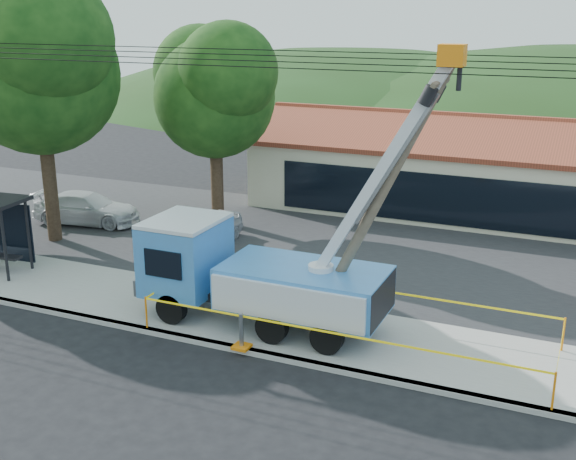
% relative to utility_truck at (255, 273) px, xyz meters
% --- Properties ---
extents(ground, '(120.00, 120.00, 0.00)m').
position_rel_utility_truck_xyz_m(ground, '(0.63, -3.84, -1.75)').
color(ground, black).
rests_on(ground, ground).
extents(curb, '(60.00, 0.25, 0.15)m').
position_rel_utility_truck_xyz_m(curb, '(0.63, -1.74, -1.68)').
color(curb, '#9F9B94').
rests_on(curb, ground).
extents(sidewalk, '(60.00, 4.00, 0.15)m').
position_rel_utility_truck_xyz_m(sidewalk, '(0.63, 0.16, -1.68)').
color(sidewalk, '#9F9B94').
rests_on(sidewalk, ground).
extents(parking_lot, '(60.00, 12.00, 0.10)m').
position_rel_utility_truck_xyz_m(parking_lot, '(0.63, 8.16, -1.70)').
color(parking_lot, '#28282B').
rests_on(parking_lot, ground).
extents(strip_mall, '(22.50, 8.53, 4.67)m').
position_rel_utility_truck_xyz_m(strip_mall, '(4.63, 16.14, 0.13)').
color(strip_mall, beige).
rests_on(strip_mall, ground).
extents(tree_west_near, '(7.56, 6.72, 10.80)m').
position_rel_utility_truck_xyz_m(tree_west_near, '(-11.37, 4.16, 5.77)').
color(tree_west_near, '#332316').
rests_on(tree_west_near, ground).
extents(tree_lot, '(6.30, 5.60, 8.94)m').
position_rel_utility_truck_xyz_m(tree_lot, '(-6.37, 9.16, 4.46)').
color(tree_lot, '#332316').
rests_on(tree_lot, ground).
extents(hill_west, '(78.40, 56.00, 28.00)m').
position_rel_utility_truck_xyz_m(hill_west, '(-14.37, 51.16, -1.75)').
color(hill_west, '#1D3312').
rests_on(hill_west, ground).
extents(utility_truck, '(9.44, 4.06, 8.40)m').
position_rel_utility_truck_xyz_m(utility_truck, '(0.00, 0.00, 0.00)').
color(utility_truck, black).
rests_on(utility_truck, ground).
extents(leaning_pole, '(4.08, 1.72, 8.27)m').
position_rel_utility_truck_xyz_m(leaning_pole, '(3.83, 0.20, 2.91)').
color(leaning_pole, brown).
rests_on(leaning_pole, ground).
extents(caution_tape, '(11.63, 3.47, 1.00)m').
position_rel_utility_truck_xyz_m(caution_tape, '(2.98, -0.00, -0.85)').
color(caution_tape, orange).
rests_on(caution_tape, ground).
extents(car_silver, '(1.61, 3.95, 1.34)m').
position_rel_utility_truck_xyz_m(car_silver, '(-5.17, 6.11, -1.75)').
color(car_silver, '#BABDC2').
rests_on(car_silver, ground).
extents(car_white, '(5.07, 2.80, 1.39)m').
position_rel_utility_truck_xyz_m(car_white, '(-11.66, 6.64, -1.75)').
color(car_white, silver).
rests_on(car_white, ground).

